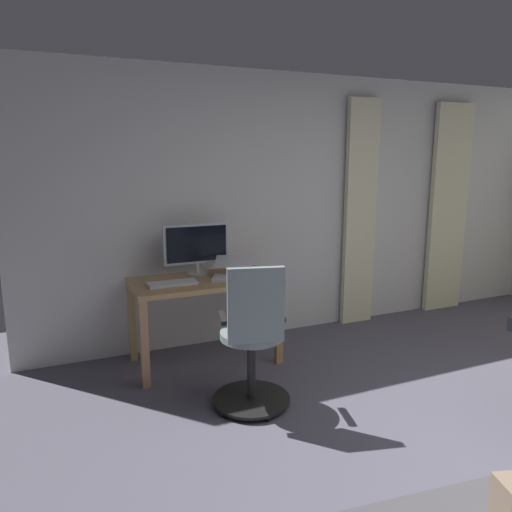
% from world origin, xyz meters
% --- Properties ---
extents(back_room_partition, '(5.83, 0.10, 2.53)m').
position_xyz_m(back_room_partition, '(0.00, -2.78, 1.26)').
color(back_room_partition, silver).
rests_on(back_room_partition, ground).
extents(curtain_left_panel, '(0.51, 0.06, 2.32)m').
position_xyz_m(curtain_left_panel, '(-1.64, -2.67, 1.16)').
color(curtain_left_panel, beige).
rests_on(curtain_left_panel, ground).
extents(curtain_right_panel, '(0.36, 0.06, 2.32)m').
position_xyz_m(curtain_right_panel, '(-0.44, -2.67, 1.16)').
color(curtain_right_panel, beige).
rests_on(curtain_right_panel, ground).
extents(desk, '(1.22, 0.64, 0.74)m').
position_xyz_m(desk, '(1.37, -2.31, 0.63)').
color(desk, tan).
rests_on(desk, ground).
extents(office_chair, '(0.56, 0.56, 1.06)m').
position_xyz_m(office_chair, '(1.31, -1.41, 0.49)').
color(office_chair, black).
rests_on(office_chair, ground).
extents(computer_monitor, '(0.58, 0.18, 0.44)m').
position_xyz_m(computer_monitor, '(1.37, -2.51, 0.99)').
color(computer_monitor, '#B7BCC1').
rests_on(computer_monitor, desk).
extents(computer_keyboard, '(0.39, 0.15, 0.02)m').
position_xyz_m(computer_keyboard, '(1.66, -2.23, 0.75)').
color(computer_keyboard, silver).
rests_on(computer_keyboard, desk).
extents(laptop, '(0.44, 0.44, 0.16)m').
position_xyz_m(laptop, '(1.13, -2.25, 0.79)').
color(laptop, silver).
rests_on(laptop, desk).
extents(computer_mouse, '(0.06, 0.10, 0.04)m').
position_xyz_m(computer_mouse, '(1.05, -2.55, 0.76)').
color(computer_mouse, '#333338').
rests_on(computer_mouse, desk).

